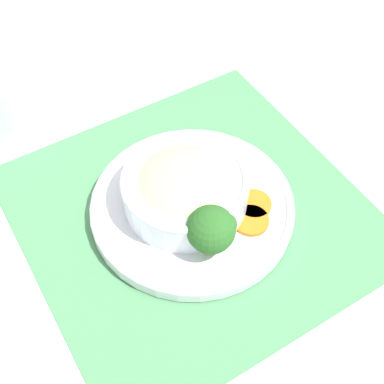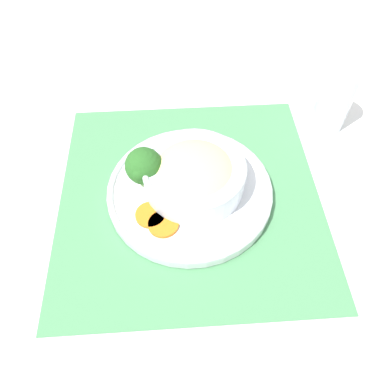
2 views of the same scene
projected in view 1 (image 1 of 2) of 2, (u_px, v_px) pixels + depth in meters
The scene contains 8 objects.
ground_plane at pixel (192, 212), 0.74m from camera, with size 4.00×4.00×0.00m, color white.
placemat at pixel (192, 211), 0.73m from camera, with size 0.49×0.49×0.00m.
plate at pixel (192, 206), 0.72m from camera, with size 0.28×0.28×0.02m.
bowl at pixel (185, 187), 0.70m from camera, with size 0.17×0.17×0.06m.
broccoli_floret at pixel (211, 230), 0.64m from camera, with size 0.06×0.06×0.07m.
carrot_slice_near at pixel (251, 220), 0.70m from camera, with size 0.05×0.05×0.01m.
carrot_slice_middle at pixel (254, 204), 0.72m from camera, with size 0.05×0.05×0.01m.
water_glass at pixel (3, 105), 0.79m from camera, with size 0.07×0.07×0.12m.
Camera 1 is at (0.27, 0.34, 0.60)m, focal length 50.00 mm.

